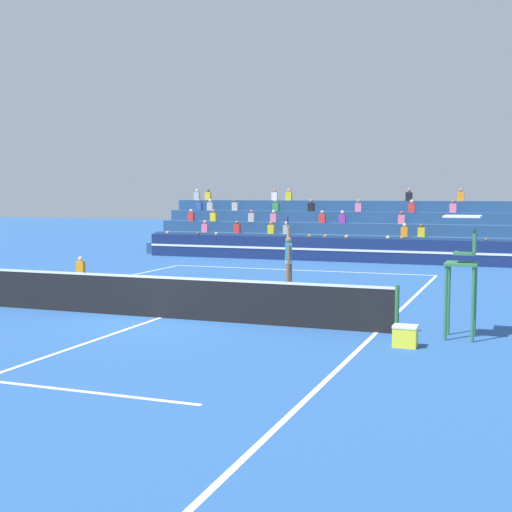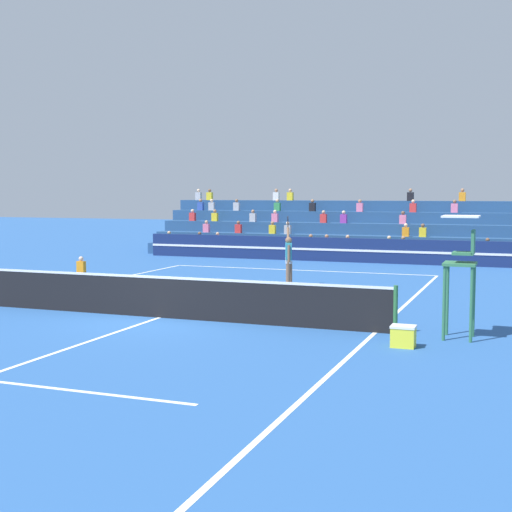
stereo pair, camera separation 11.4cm
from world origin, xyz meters
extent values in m
plane|color=#285699|center=(0.00, 0.00, 0.00)|extent=(120.00, 120.00, 0.00)
cube|color=white|center=(0.00, 11.90, 0.00)|extent=(11.00, 0.10, 0.01)
cube|color=white|center=(5.50, 0.00, 0.00)|extent=(0.10, 23.80, 0.01)
cube|color=white|center=(0.00, 6.43, 0.00)|extent=(8.25, 0.10, 0.01)
cube|color=white|center=(0.00, 0.00, 0.00)|extent=(0.10, 12.85, 0.01)
cylinder|color=#2D6B38|center=(5.95, 0.00, 0.55)|extent=(0.10, 0.10, 1.10)
cube|color=black|center=(0.00, 0.00, 0.50)|extent=(11.90, 0.02, 1.00)
cube|color=white|center=(0.00, 0.00, 1.03)|extent=(11.90, 0.04, 0.06)
cube|color=navy|center=(0.00, 16.01, 0.55)|extent=(18.00, 0.24, 1.10)
cube|color=white|center=(0.00, 15.88, 0.55)|extent=(18.00, 0.02, 0.10)
cube|color=navy|center=(0.00, 17.28, 0.28)|extent=(19.64, 0.95, 0.55)
cube|color=teal|center=(7.04, 17.11, 0.77)|extent=(0.32, 0.22, 0.44)
sphere|color=brown|center=(7.04, 17.11, 1.09)|extent=(0.18, 0.18, 0.18)
cube|color=pink|center=(-0.28, 17.11, 0.77)|extent=(0.32, 0.22, 0.44)
sphere|color=#9E7051|center=(-0.28, 17.11, 1.09)|extent=(0.18, 0.18, 0.18)
cube|color=#338C4C|center=(-8.72, 17.11, 0.77)|extent=(0.32, 0.22, 0.44)
sphere|color=tan|center=(-8.72, 17.11, 1.09)|extent=(0.18, 0.18, 0.18)
cube|color=yellow|center=(-1.06, 17.11, 0.77)|extent=(0.32, 0.22, 0.44)
sphere|color=#9E7051|center=(-1.06, 17.11, 1.09)|extent=(0.18, 0.18, 0.18)
cube|color=#338C4C|center=(2.70, 17.11, 0.77)|extent=(0.32, 0.22, 0.44)
sphere|color=beige|center=(2.70, 17.11, 1.09)|extent=(0.18, 0.18, 0.18)
cube|color=pink|center=(-5.97, 17.11, 0.77)|extent=(0.32, 0.22, 0.44)
sphere|color=tan|center=(-5.97, 17.11, 1.09)|extent=(0.18, 0.18, 0.18)
cube|color=#338C4C|center=(3.35, 17.11, 0.77)|extent=(0.32, 0.22, 0.44)
sphere|color=#9E7051|center=(3.35, 17.11, 1.09)|extent=(0.18, 0.18, 0.18)
cube|color=orange|center=(0.75, 17.11, 0.77)|extent=(0.32, 0.22, 0.44)
sphere|color=tan|center=(0.75, 17.11, 1.09)|extent=(0.18, 0.18, 0.18)
cube|color=#2D4CA5|center=(-6.97, 17.11, 0.77)|extent=(0.32, 0.22, 0.44)
sphere|color=brown|center=(-6.97, 17.11, 1.09)|extent=(0.18, 0.18, 0.18)
cube|color=navy|center=(0.00, 18.23, 0.55)|extent=(19.64, 0.95, 1.10)
cube|color=red|center=(-5.22, 18.06, 1.32)|extent=(0.32, 0.22, 0.44)
sphere|color=brown|center=(-5.22, 18.06, 1.64)|extent=(0.18, 0.18, 0.18)
cube|color=#B2B2B7|center=(-2.55, 18.06, 1.32)|extent=(0.32, 0.22, 0.44)
sphere|color=beige|center=(-2.55, 18.06, 1.64)|extent=(0.18, 0.18, 0.18)
cube|color=pink|center=(-7.03, 18.06, 1.32)|extent=(0.32, 0.22, 0.44)
sphere|color=tan|center=(-7.03, 18.06, 1.64)|extent=(0.18, 0.18, 0.18)
cube|color=yellow|center=(-3.36, 18.06, 1.32)|extent=(0.32, 0.22, 0.44)
sphere|color=#9E7051|center=(-3.36, 18.06, 1.64)|extent=(0.18, 0.18, 0.18)
cube|color=yellow|center=(4.10, 18.06, 1.32)|extent=(0.32, 0.22, 0.44)
sphere|color=brown|center=(4.10, 18.06, 1.64)|extent=(0.18, 0.18, 0.18)
cube|color=orange|center=(3.31, 18.06, 1.32)|extent=(0.32, 0.22, 0.44)
sphere|color=beige|center=(3.31, 18.06, 1.64)|extent=(0.18, 0.18, 0.18)
cube|color=navy|center=(0.00, 19.18, 0.83)|extent=(19.64, 0.95, 1.65)
cube|color=yellow|center=(-6.97, 19.01, 1.87)|extent=(0.32, 0.22, 0.44)
sphere|color=#9E7051|center=(-6.97, 19.01, 2.19)|extent=(0.18, 0.18, 0.18)
cube|color=pink|center=(3.01, 19.01, 1.87)|extent=(0.32, 0.22, 0.44)
sphere|color=brown|center=(3.01, 19.01, 2.19)|extent=(0.18, 0.18, 0.18)
cube|color=pink|center=(-3.56, 19.01, 1.87)|extent=(0.32, 0.22, 0.44)
sphere|color=beige|center=(-3.56, 19.01, 2.19)|extent=(0.18, 0.18, 0.18)
cube|color=#B2B2B7|center=(-4.78, 19.01, 1.87)|extent=(0.32, 0.22, 0.44)
sphere|color=#9E7051|center=(-4.78, 19.01, 2.19)|extent=(0.18, 0.18, 0.18)
cube|color=purple|center=(0.07, 19.01, 1.87)|extent=(0.32, 0.22, 0.44)
sphere|color=beige|center=(0.07, 19.01, 2.19)|extent=(0.18, 0.18, 0.18)
cube|color=red|center=(-0.97, 19.01, 1.87)|extent=(0.32, 0.22, 0.44)
sphere|color=tan|center=(-0.97, 19.01, 2.19)|extent=(0.18, 0.18, 0.18)
cube|color=red|center=(-8.29, 19.01, 1.87)|extent=(0.32, 0.22, 0.44)
sphere|color=beige|center=(-8.29, 19.01, 2.19)|extent=(0.18, 0.18, 0.18)
cube|color=navy|center=(0.00, 20.13, 1.10)|extent=(19.64, 0.95, 2.20)
cube|color=pink|center=(0.68, 19.96, 2.42)|extent=(0.32, 0.22, 0.44)
sphere|color=#9E7051|center=(0.68, 19.96, 2.74)|extent=(0.18, 0.18, 0.18)
cube|color=#338C4C|center=(-3.77, 19.96, 2.42)|extent=(0.32, 0.22, 0.44)
sphere|color=tan|center=(-3.77, 19.96, 2.74)|extent=(0.18, 0.18, 0.18)
cube|color=#B2B2B7|center=(-6.10, 19.96, 2.42)|extent=(0.32, 0.22, 0.44)
sphere|color=brown|center=(-6.10, 19.96, 2.74)|extent=(0.18, 0.18, 0.18)
cube|color=black|center=(-1.83, 19.96, 2.42)|extent=(0.32, 0.22, 0.44)
sphere|color=#9E7051|center=(-1.83, 19.96, 2.74)|extent=(0.18, 0.18, 0.18)
cube|color=#B2B2B7|center=(-7.58, 19.96, 2.42)|extent=(0.32, 0.22, 0.44)
sphere|color=beige|center=(-7.58, 19.96, 2.74)|extent=(0.18, 0.18, 0.18)
cube|color=#2D4CA5|center=(-8.25, 19.96, 2.42)|extent=(0.32, 0.22, 0.44)
sphere|color=#9E7051|center=(-8.25, 19.96, 2.74)|extent=(0.18, 0.18, 0.18)
cube|color=red|center=(3.35, 19.96, 2.42)|extent=(0.32, 0.22, 0.44)
sphere|color=beige|center=(3.35, 19.96, 2.74)|extent=(0.18, 0.18, 0.18)
cube|color=pink|center=(5.33, 19.96, 2.42)|extent=(0.32, 0.22, 0.44)
sphere|color=brown|center=(5.33, 19.96, 2.74)|extent=(0.18, 0.18, 0.18)
cube|color=navy|center=(0.00, 21.08, 1.38)|extent=(19.64, 0.95, 2.75)
cube|color=silver|center=(-4.16, 20.91, 2.97)|extent=(0.32, 0.22, 0.44)
sphere|color=#9E7051|center=(-4.16, 20.91, 3.29)|extent=(0.18, 0.18, 0.18)
cube|color=yellow|center=(-3.36, 20.91, 2.97)|extent=(0.32, 0.22, 0.44)
sphere|color=tan|center=(-3.36, 20.91, 3.29)|extent=(0.18, 0.18, 0.18)
cube|color=#B2B2B7|center=(-8.83, 20.91, 2.97)|extent=(0.32, 0.22, 0.44)
sphere|color=beige|center=(-8.83, 20.91, 3.29)|extent=(0.18, 0.18, 0.18)
cube|color=black|center=(3.07, 20.91, 2.97)|extent=(0.32, 0.22, 0.44)
sphere|color=#9E7051|center=(3.07, 20.91, 3.29)|extent=(0.18, 0.18, 0.18)
cube|color=yellow|center=(-8.13, 20.91, 2.97)|extent=(0.32, 0.22, 0.44)
sphere|color=brown|center=(-8.13, 20.91, 3.29)|extent=(0.18, 0.18, 0.18)
cube|color=orange|center=(5.61, 20.91, 2.97)|extent=(0.32, 0.22, 0.44)
sphere|color=#9E7051|center=(5.61, 20.91, 3.29)|extent=(0.18, 0.18, 0.18)
cylinder|color=#337047|center=(7.03, -0.32, 0.80)|extent=(0.07, 0.07, 1.60)
cylinder|color=#337047|center=(7.03, 0.32, 0.80)|extent=(0.07, 0.07, 1.60)
cylinder|color=#337047|center=(7.59, -0.32, 0.80)|extent=(0.07, 0.07, 1.60)
cylinder|color=#337047|center=(7.59, 0.32, 0.80)|extent=(0.07, 0.07, 1.60)
cube|color=#337047|center=(7.31, 0.00, 1.63)|extent=(0.68, 0.76, 0.06)
cube|color=#337047|center=(7.37, 0.00, 1.86)|extent=(0.44, 0.48, 0.06)
cube|color=#337047|center=(7.57, 0.00, 2.11)|extent=(0.06, 0.48, 0.52)
cube|color=white|center=(7.31, 0.00, 2.65)|extent=(0.76, 0.84, 0.04)
cube|color=black|center=(-6.53, 6.09, 0.06)|extent=(0.28, 0.36, 0.12)
cube|color=black|center=(-6.53, 6.09, 0.18)|extent=(0.28, 0.24, 0.18)
cube|color=orange|center=(-6.53, 6.09, 0.47)|extent=(0.30, 0.18, 0.40)
sphere|color=beige|center=(-6.53, 6.09, 0.76)|extent=(0.17, 0.17, 0.17)
cylinder|color=brown|center=(1.36, 6.27, 0.45)|extent=(0.14, 0.14, 0.90)
cylinder|color=brown|center=(1.35, 6.51, 0.45)|extent=(0.14, 0.14, 0.90)
cube|color=white|center=(1.34, 6.37, 0.94)|extent=(0.30, 0.37, 0.20)
cube|color=teal|center=(1.34, 6.37, 1.24)|extent=(0.31, 0.41, 0.56)
sphere|color=brown|center=(1.34, 6.37, 1.60)|extent=(0.22, 0.22, 0.22)
cube|color=white|center=(1.32, 6.26, 0.04)|extent=(0.29, 0.20, 0.09)
cube|color=white|center=(1.32, 6.49, 0.04)|extent=(0.29, 0.20, 0.09)
cylinder|color=brown|center=(1.42, 6.15, 1.18)|extent=(0.09, 0.09, 0.56)
cylinder|color=brown|center=(1.21, 6.72, 1.72)|extent=(0.22, 0.38, 0.57)
cylinder|color=black|center=(1.14, 6.90, 2.07)|extent=(0.08, 0.14, 0.21)
torus|color=black|center=(1.11, 6.98, 2.23)|extent=(0.18, 0.40, 0.42)
sphere|color=#C6DB33|center=(1.55, 2.50, 0.03)|extent=(0.07, 0.07, 0.07)
cube|color=yellow|center=(6.34, -1.30, 0.20)|extent=(0.48, 0.36, 0.40)
cube|color=white|center=(6.34, -1.30, 0.43)|extent=(0.50, 0.38, 0.05)
camera|label=1|loc=(8.52, -15.84, 3.15)|focal=50.00mm
camera|label=2|loc=(8.62, -15.80, 3.15)|focal=50.00mm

